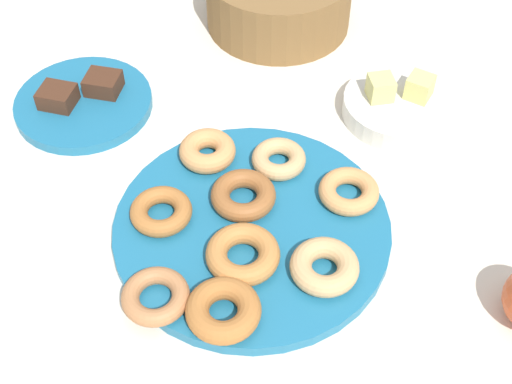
{
  "coord_description": "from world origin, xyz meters",
  "views": [
    {
      "loc": [
        0.11,
        -0.57,
        0.74
      ],
      "look_at": [
        0.0,
        0.03,
        0.05
      ],
      "focal_mm": 49.66,
      "sensor_mm": 36.0,
      "label": 1
    }
  ],
  "objects_px": {
    "brownie_near": "(57,97)",
    "melon_chunk_right": "(420,87)",
    "donut_2": "(243,254)",
    "fruit_bowl": "(397,107)",
    "donut_plate": "(252,228)",
    "brownie_far": "(103,83)",
    "donut_1": "(349,191)",
    "donut_8": "(156,296)",
    "donut_0": "(324,267)",
    "donut_6": "(207,151)",
    "donut_3": "(161,211)",
    "donut_5": "(279,159)",
    "donut_7": "(243,195)",
    "cake_plate": "(84,103)",
    "melon_chunk_left": "(381,88)",
    "donut_4": "(223,310)"
  },
  "relations": [
    {
      "from": "brownie_near",
      "to": "melon_chunk_right",
      "type": "xyz_separation_m",
      "value": [
        0.54,
        0.1,
        0.02
      ]
    },
    {
      "from": "donut_2",
      "to": "fruit_bowl",
      "type": "xyz_separation_m",
      "value": [
        0.17,
        0.33,
        -0.02
      ]
    },
    {
      "from": "donut_plate",
      "to": "melon_chunk_right",
      "type": "distance_m",
      "value": 0.35
    },
    {
      "from": "donut_plate",
      "to": "brownie_far",
      "type": "height_order",
      "value": "brownie_far"
    },
    {
      "from": "donut_1",
      "to": "donut_8",
      "type": "relative_size",
      "value": 0.99
    },
    {
      "from": "donut_0",
      "to": "melon_chunk_right",
      "type": "distance_m",
      "value": 0.35
    },
    {
      "from": "melon_chunk_right",
      "to": "brownie_far",
      "type": "bearing_deg",
      "value": -173.29
    },
    {
      "from": "donut_6",
      "to": "brownie_near",
      "type": "bearing_deg",
      "value": 163.94
    },
    {
      "from": "donut_3",
      "to": "donut_5",
      "type": "distance_m",
      "value": 0.18
    },
    {
      "from": "donut_0",
      "to": "donut_7",
      "type": "bearing_deg",
      "value": 141.33
    },
    {
      "from": "cake_plate",
      "to": "donut_2",
      "type": "bearing_deg",
      "value": -40.11
    },
    {
      "from": "cake_plate",
      "to": "brownie_far",
      "type": "height_order",
      "value": "brownie_far"
    },
    {
      "from": "donut_1",
      "to": "cake_plate",
      "type": "bearing_deg",
      "value": 163.44
    },
    {
      "from": "donut_1",
      "to": "fruit_bowl",
      "type": "height_order",
      "value": "donut_1"
    },
    {
      "from": "brownie_far",
      "to": "melon_chunk_left",
      "type": "height_order",
      "value": "melon_chunk_left"
    },
    {
      "from": "donut_6",
      "to": "fruit_bowl",
      "type": "xyz_separation_m",
      "value": [
        0.26,
        0.16,
        -0.02
      ]
    },
    {
      "from": "donut_1",
      "to": "melon_chunk_right",
      "type": "distance_m",
      "value": 0.23
    },
    {
      "from": "donut_8",
      "to": "brownie_near",
      "type": "distance_m",
      "value": 0.4
    },
    {
      "from": "melon_chunk_right",
      "to": "donut_1",
      "type": "bearing_deg",
      "value": -111.98
    },
    {
      "from": "donut_plate",
      "to": "brownie_near",
      "type": "height_order",
      "value": "brownie_near"
    },
    {
      "from": "donut_1",
      "to": "donut_3",
      "type": "distance_m",
      "value": 0.25
    },
    {
      "from": "donut_0",
      "to": "donut_3",
      "type": "relative_size",
      "value": 1.05
    },
    {
      "from": "donut_0",
      "to": "melon_chunk_left",
      "type": "bearing_deg",
      "value": 82.28
    },
    {
      "from": "donut_plate",
      "to": "donut_5",
      "type": "relative_size",
      "value": 4.79
    },
    {
      "from": "donut_3",
      "to": "cake_plate",
      "type": "bearing_deg",
      "value": 131.81
    },
    {
      "from": "donut_3",
      "to": "donut_8",
      "type": "height_order",
      "value": "donut_3"
    },
    {
      "from": "donut_1",
      "to": "donut_7",
      "type": "xyz_separation_m",
      "value": [
        -0.14,
        -0.03,
        0.0
      ]
    },
    {
      "from": "donut_plate",
      "to": "donut_6",
      "type": "distance_m",
      "value": 0.14
    },
    {
      "from": "brownie_far",
      "to": "donut_plate",
      "type": "bearing_deg",
      "value": -38.74
    },
    {
      "from": "brownie_near",
      "to": "brownie_far",
      "type": "height_order",
      "value": "same"
    },
    {
      "from": "donut_4",
      "to": "donut_7",
      "type": "height_order",
      "value": "donut_4"
    },
    {
      "from": "donut_0",
      "to": "donut_3",
      "type": "distance_m",
      "value": 0.23
    },
    {
      "from": "donut_5",
      "to": "cake_plate",
      "type": "xyz_separation_m",
      "value": [
        -0.32,
        0.08,
        -0.02
      ]
    },
    {
      "from": "donut_2",
      "to": "donut_plate",
      "type": "bearing_deg",
      "value": 90.27
    },
    {
      "from": "donut_7",
      "to": "brownie_near",
      "type": "bearing_deg",
      "value": 155.6
    },
    {
      "from": "donut_3",
      "to": "donut_4",
      "type": "xyz_separation_m",
      "value": [
        0.11,
        -0.13,
        0.0
      ]
    },
    {
      "from": "donut_1",
      "to": "donut_8",
      "type": "height_order",
      "value": "donut_1"
    },
    {
      "from": "donut_1",
      "to": "brownie_near",
      "type": "bearing_deg",
      "value": 166.42
    },
    {
      "from": "donut_8",
      "to": "brownie_far",
      "type": "distance_m",
      "value": 0.4
    },
    {
      "from": "donut_4",
      "to": "donut_6",
      "type": "xyz_separation_m",
      "value": [
        -0.08,
        0.25,
        -0.0
      ]
    },
    {
      "from": "brownie_near",
      "to": "donut_8",
      "type": "bearing_deg",
      "value": -52.43
    },
    {
      "from": "brownie_near",
      "to": "melon_chunk_left",
      "type": "bearing_deg",
      "value": 10.21
    },
    {
      "from": "brownie_near",
      "to": "fruit_bowl",
      "type": "relative_size",
      "value": 0.32
    },
    {
      "from": "brownie_near",
      "to": "fruit_bowl",
      "type": "height_order",
      "value": "brownie_near"
    },
    {
      "from": "donut_8",
      "to": "donut_6",
      "type": "bearing_deg",
      "value": 88.44
    },
    {
      "from": "donut_3",
      "to": "donut_8",
      "type": "relative_size",
      "value": 1.0
    },
    {
      "from": "donut_6",
      "to": "donut_8",
      "type": "bearing_deg",
      "value": -91.56
    },
    {
      "from": "donut_0",
      "to": "brownie_far",
      "type": "bearing_deg",
      "value": 143.28
    },
    {
      "from": "donut_1",
      "to": "donut_2",
      "type": "bearing_deg",
      "value": -132.6
    },
    {
      "from": "donut_1",
      "to": "donut_8",
      "type": "distance_m",
      "value": 0.3
    }
  ]
}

